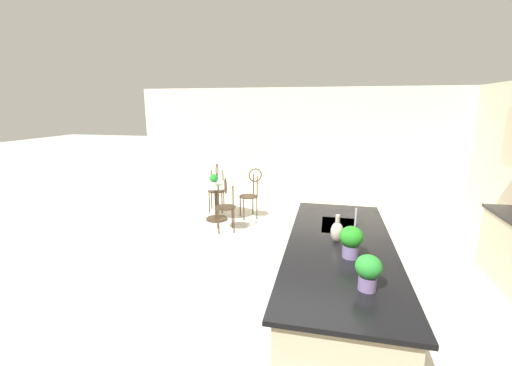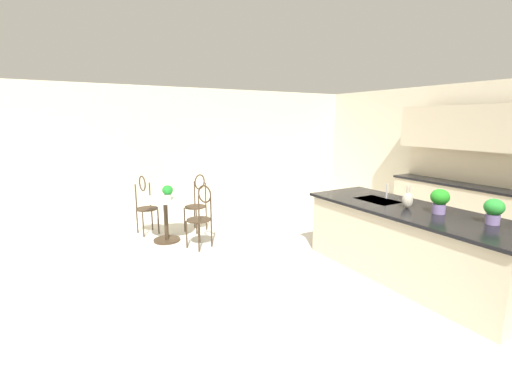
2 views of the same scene
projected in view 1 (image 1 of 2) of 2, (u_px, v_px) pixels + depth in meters
name	position (u px, v px, depth m)	size (l,w,h in m)	color
ground_plane	(264.00, 298.00, 4.06)	(40.00, 40.00, 0.00)	beige
wall_left_window	(299.00, 147.00, 7.81)	(0.12, 7.80, 2.70)	beige
kitchen_island	(338.00, 284.00, 3.49)	(2.80, 1.06, 0.92)	beige
bistro_table	(216.00, 199.00, 6.77)	(0.80, 0.80, 0.74)	#3D2D1E
chair_near_window	(251.00, 191.00, 6.88)	(0.52, 0.52, 1.04)	#3D2D1E
chair_by_island	(225.00, 202.00, 6.07)	(0.52, 0.50, 1.04)	#3D2D1E
chair_toward_desk	(217.00, 185.00, 7.36)	(0.51, 0.44, 1.04)	#3D2D1E
sink_faucet	(356.00, 217.00, 3.85)	(0.02, 0.02, 0.22)	#B2B5BA
potted_plant_on_table	(214.00, 179.00, 6.54)	(0.17, 0.17, 0.24)	beige
potted_plant_counter_far	(368.00, 270.00, 2.51)	(0.20, 0.20, 0.28)	#7A669E
potted_plant_counter_near	(351.00, 240.00, 3.05)	(0.21, 0.21, 0.30)	#7A669E
vase_on_counter	(337.00, 231.00, 3.42)	(0.13, 0.13, 0.29)	#BCB29E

